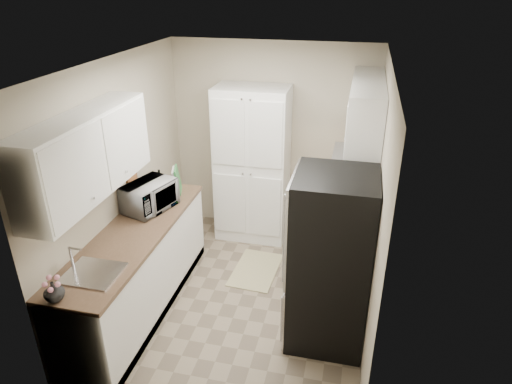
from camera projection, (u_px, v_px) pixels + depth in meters
ground at (243, 294)px, 5.04m from camera, size 3.20×3.20×0.00m
room_shell at (238, 157)px, 4.33m from camera, size 2.64×3.24×2.52m
pantry_cabinet at (252, 165)px, 5.81m from camera, size 0.90×0.55×2.00m
base_cabinet_left at (138, 272)px, 4.68m from camera, size 0.60×2.30×0.88m
countertop_left at (133, 233)px, 4.48m from camera, size 0.63×2.33×0.04m
base_cabinet_right at (343, 218)px, 5.70m from camera, size 0.60×0.80×0.88m
countertop_right at (346, 185)px, 5.50m from camera, size 0.63×0.83×0.04m
electric_range at (337, 250)px, 4.98m from camera, size 0.71×0.78×1.13m
refrigerator at (330, 261)px, 4.12m from camera, size 0.70×0.72×1.70m
microwave at (150, 196)px, 4.83m from camera, size 0.52×0.63×0.30m
wine_bottle at (160, 184)px, 5.14m from camera, size 0.07×0.07×0.28m
flower_vase at (54, 291)px, 3.50m from camera, size 0.16×0.16×0.16m
cutting_board at (178, 180)px, 5.22m from camera, size 0.09×0.23×0.30m
toaster_oven at (355, 178)px, 5.39m from camera, size 0.33×0.39×0.20m
fruit_basket at (358, 166)px, 5.31m from camera, size 0.29×0.29×0.12m
kitchen_mat at (256, 270)px, 5.45m from camera, size 0.54×0.82×0.01m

